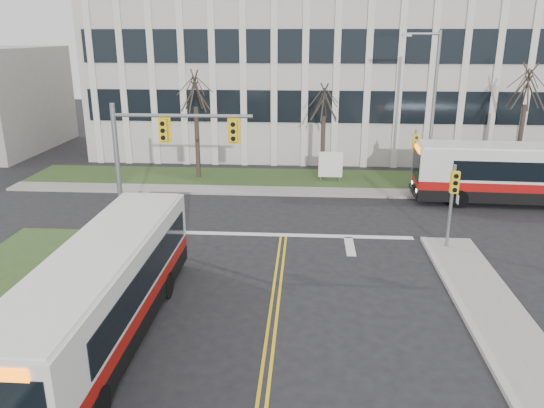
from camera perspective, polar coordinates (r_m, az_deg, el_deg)
The scene contains 15 objects.
ground at distance 17.52m, azimuth -0.02°, elevation -13.11°, with size 120.00×120.00×0.00m, color black.
sidewalk_cross at distance 31.74m, azimuth 10.92°, elevation 1.17°, with size 44.00×1.60×0.14m, color #9E9B93.
building_lawn at distance 34.41m, azimuth 10.39°, elevation 2.49°, with size 44.00×5.00×0.12m, color #2F4B20.
office_building at distance 45.26m, azimuth 9.17°, elevation 13.84°, with size 40.00×16.00×12.00m, color beige.
mast_arm_signal at distance 23.61m, azimuth -12.61°, elevation 5.81°, with size 6.11×0.38×6.20m.
signal_pole_near at distance 23.66m, azimuth 18.85°, elevation 0.90°, with size 0.34×0.39×3.80m.
signal_pole_far at distance 31.69m, azimuth 15.10°, elevation 5.39°, with size 0.34×0.39×3.80m.
streetlight at distance 32.19m, azimuth 16.70°, elevation 10.32°, with size 2.15×0.25×9.20m.
directory_sign at distance 33.46m, azimuth 6.31°, elevation 4.20°, with size 1.50×0.12×2.00m.
tree_left at distance 33.91m, azimuth -8.27°, elevation 11.77°, with size 1.80×1.80×7.70m.
tree_mid at distance 33.46m, azimuth 5.62°, elevation 10.70°, with size 1.80×1.80×6.82m.
tree_right at distance 35.59m, azimuth 25.77°, elevation 11.14°, with size 1.80×1.80×8.25m.
bus_main at distance 16.95m, azimuth -17.62°, elevation -9.36°, with size 2.45×11.30×3.01m, color silver, non-canonical shape.
bus_cross at distance 32.28m, azimuth 25.79°, elevation 2.78°, with size 2.60×11.99×3.20m, color silver, non-canonical shape.
newspaper_box_blue at distance 16.95m, azimuth -25.09°, elevation -14.29°, with size 0.50×0.45×0.95m, color navy.
Camera 1 is at (1.02, -14.99, 9.03)m, focal length 35.00 mm.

